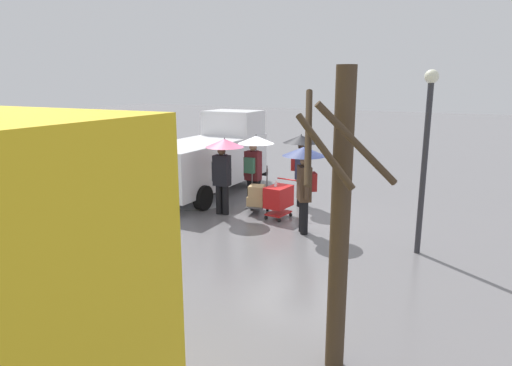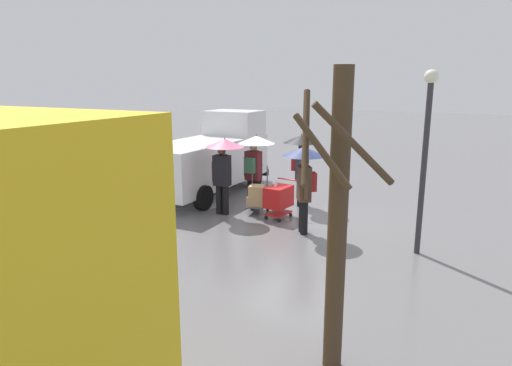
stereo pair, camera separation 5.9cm
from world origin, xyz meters
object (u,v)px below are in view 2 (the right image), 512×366
(pedestrian_far_side, at_px, (224,158))
(bare_tree_near, at_px, (336,219))
(pedestrian_white_side, at_px, (304,169))
(cargo_van_parked_right, at_px, (210,157))
(hand_dolly_boxes, at_px, (257,196))
(pedestrian_black_side, at_px, (255,155))
(street_lamp, at_px, (426,144))
(shopping_cart_vendor, at_px, (279,198))
(pedestrian_pink_side, at_px, (301,154))

(pedestrian_far_side, height_order, bare_tree_near, bare_tree_near)
(pedestrian_white_side, height_order, bare_tree_near, bare_tree_near)
(cargo_van_parked_right, bearing_deg, bare_tree_near, 133.19)
(cargo_van_parked_right, height_order, hand_dolly_boxes, cargo_van_parked_right)
(pedestrian_black_side, bearing_deg, street_lamp, 162.63)
(pedestrian_far_side, bearing_deg, street_lamp, 174.75)
(cargo_van_parked_right, xyz_separation_m, shopping_cart_vendor, (-3.27, 1.56, -0.61))
(shopping_cart_vendor, bearing_deg, bare_tree_near, 121.52)
(street_lamp, bearing_deg, pedestrian_black_side, -17.37)
(hand_dolly_boxes, relative_size, pedestrian_far_side, 0.61)
(pedestrian_far_side, xyz_separation_m, bare_tree_near, (-4.88, 5.15, 0.43))
(pedestrian_white_side, distance_m, street_lamp, 2.82)
(pedestrian_black_side, distance_m, pedestrian_far_side, 1.10)
(pedestrian_white_side, bearing_deg, hand_dolly_boxes, -27.41)
(pedestrian_pink_side, bearing_deg, shopping_cart_vendor, 88.43)
(hand_dolly_boxes, xyz_separation_m, pedestrian_pink_side, (-0.79, -1.25, 1.10))
(pedestrian_pink_side, distance_m, pedestrian_far_side, 2.36)
(pedestrian_far_side, relative_size, street_lamp, 0.56)
(pedestrian_pink_side, distance_m, pedestrian_white_side, 2.39)
(bare_tree_near, bearing_deg, pedestrian_far_side, -46.55)
(shopping_cart_vendor, xyz_separation_m, bare_tree_near, (-3.40, 5.54, 1.44))
(pedestrian_black_side, height_order, street_lamp, street_lamp)
(hand_dolly_boxes, bearing_deg, street_lamp, 167.03)
(shopping_cart_vendor, height_order, pedestrian_far_side, pedestrian_far_side)
(shopping_cart_vendor, bearing_deg, pedestrian_white_side, 143.63)
(shopping_cart_vendor, distance_m, pedestrian_black_side, 1.60)
(hand_dolly_boxes, distance_m, bare_tree_near, 7.21)
(pedestrian_black_side, bearing_deg, pedestrian_pink_side, -144.93)
(cargo_van_parked_right, bearing_deg, pedestrian_white_side, 151.63)
(shopping_cart_vendor, relative_size, bare_tree_near, 0.27)
(hand_dolly_boxes, bearing_deg, pedestrian_white_side, 152.59)
(pedestrian_pink_side, relative_size, street_lamp, 0.56)
(pedestrian_far_side, xyz_separation_m, street_lamp, (-5.21, 0.48, 0.79))
(pedestrian_pink_side, relative_size, pedestrian_white_side, 1.00)
(pedestrian_far_side, bearing_deg, cargo_van_parked_right, -47.52)
(pedestrian_white_side, bearing_deg, street_lamp, 177.65)
(bare_tree_near, xyz_separation_m, street_lamp, (-0.33, -4.67, 0.36))
(cargo_van_parked_right, distance_m, pedestrian_white_side, 4.90)
(shopping_cart_vendor, bearing_deg, pedestrian_pink_side, -91.57)
(hand_dolly_boxes, height_order, street_lamp, street_lamp)
(street_lamp, bearing_deg, pedestrian_far_side, -5.25)
(cargo_van_parked_right, height_order, pedestrian_pink_side, cargo_van_parked_right)
(cargo_van_parked_right, distance_m, hand_dolly_boxes, 2.97)
(cargo_van_parked_right, distance_m, bare_tree_near, 9.78)
(pedestrian_pink_side, xyz_separation_m, street_lamp, (-3.69, 2.28, 0.80))
(bare_tree_near, height_order, street_lamp, street_lamp)
(hand_dolly_boxes, distance_m, pedestrian_black_side, 1.24)
(cargo_van_parked_right, distance_m, pedestrian_black_side, 2.42)
(hand_dolly_boxes, bearing_deg, bare_tree_near, 126.01)
(cargo_van_parked_right, relative_size, bare_tree_near, 1.41)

